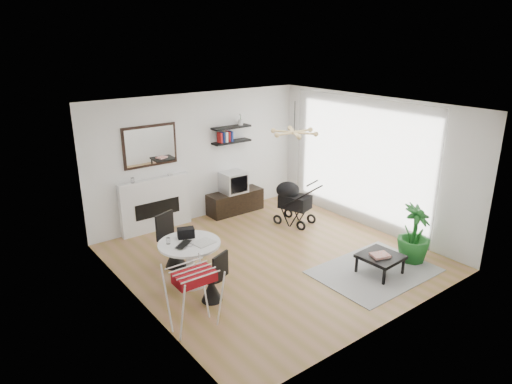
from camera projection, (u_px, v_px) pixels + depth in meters
floor at (273, 257)px, 8.22m from camera, size 5.00×5.00×0.00m
ceiling at (275, 107)px, 7.34m from camera, size 5.00×5.00×0.00m
wall_back at (199, 157)px, 9.66m from camera, size 5.00×0.00×5.00m
wall_left at (135, 220)px, 6.35m from camera, size 0.00×5.00×5.00m
wall_right at (370, 163)px, 9.21m from camera, size 0.00×5.00×5.00m
sheer_curtain at (359, 162)px, 9.31m from camera, size 0.04×3.60×2.60m
fireplace at (155, 198)px, 9.19m from camera, size 1.50×0.17×2.16m
shelf_lower at (232, 142)px, 9.91m from camera, size 0.90×0.25×0.04m
shelf_upper at (231, 127)px, 9.81m from camera, size 0.90×0.25×0.04m
pendant_lamp at (294, 132)px, 8.15m from camera, size 0.90×0.90×0.10m
tv_console at (235, 202)px, 10.27m from camera, size 1.29×0.45×0.48m
crt_tv at (234, 182)px, 10.09m from camera, size 0.53×0.46×0.46m
dining_table at (190, 257)px, 7.22m from camera, size 0.98×0.98×0.72m
laptop at (186, 245)px, 7.02m from camera, size 0.40×0.37×0.03m
black_bag at (186, 233)px, 7.29m from camera, size 0.31×0.24×0.16m
newspaper at (204, 243)px, 7.12m from camera, size 0.36×0.32×0.01m
drinking_glass at (168, 241)px, 7.08m from camera, size 0.06×0.06×0.10m
chair_far at (174, 250)px, 7.83m from camera, size 0.50×0.51×0.95m
chair_near at (212, 285)px, 6.80m from camera, size 0.43×0.44×0.82m
drying_rack at (194, 298)px, 6.07m from camera, size 0.62×0.58×0.92m
stroller at (293, 204)px, 9.61m from camera, size 0.72×0.90×1.00m
rug at (374, 271)px, 7.73m from camera, size 2.00×1.44×0.01m
coffee_table at (381, 257)px, 7.57m from camera, size 0.67×0.67×0.33m
magazines at (380, 255)px, 7.51m from camera, size 0.35×0.31×0.04m
potted_plant at (415, 234)px, 7.94m from camera, size 0.70×0.70×1.04m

